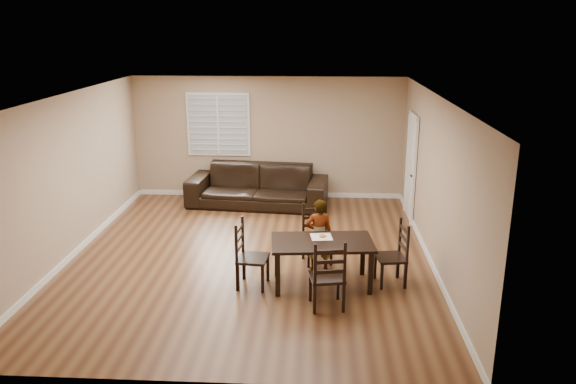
% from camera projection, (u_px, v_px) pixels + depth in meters
% --- Properties ---
extents(ground, '(7.00, 7.00, 0.00)m').
position_uv_depth(ground, '(250.00, 256.00, 9.50)').
color(ground, brown).
rests_on(ground, ground).
extents(room, '(6.04, 7.04, 2.72)m').
position_uv_depth(room, '(252.00, 150.00, 9.15)').
color(room, tan).
rests_on(room, ground).
extents(dining_table, '(1.57, 0.98, 0.70)m').
position_uv_depth(dining_table, '(322.00, 247.00, 8.30)').
color(dining_table, black).
rests_on(dining_table, ground).
extents(chair_near, '(0.53, 0.51, 0.97)m').
position_uv_depth(chair_near, '(315.00, 234.00, 9.27)').
color(chair_near, black).
rests_on(chair_near, ground).
extents(chair_far, '(0.53, 0.50, 1.02)m').
position_uv_depth(chair_far, '(329.00, 280.00, 7.57)').
color(chair_far, black).
rests_on(chair_far, ground).
extents(chair_left, '(0.48, 0.50, 1.03)m').
position_uv_depth(chair_left, '(245.00, 256.00, 8.33)').
color(chair_left, black).
rests_on(chair_left, ground).
extents(chair_right, '(0.48, 0.50, 0.98)m').
position_uv_depth(chair_right, '(398.00, 256.00, 8.40)').
color(chair_right, black).
rests_on(chair_right, ground).
extents(child, '(0.47, 0.35, 1.18)m').
position_uv_depth(child, '(319.00, 235.00, 8.83)').
color(child, gray).
rests_on(child, ground).
extents(napkin, '(0.35, 0.35, 0.00)m').
position_uv_depth(napkin, '(321.00, 237.00, 8.44)').
color(napkin, beige).
rests_on(napkin, dining_table).
extents(donut, '(0.10, 0.10, 0.04)m').
position_uv_depth(donut, '(323.00, 235.00, 8.43)').
color(donut, '#BA7B42').
rests_on(donut, napkin).
extents(sofa, '(3.06, 1.44, 0.87)m').
position_uv_depth(sofa, '(258.00, 186.00, 12.08)').
color(sofa, black).
rests_on(sofa, ground).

